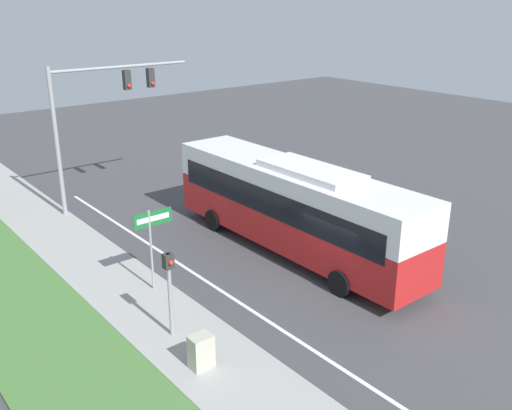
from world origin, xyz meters
TOP-DOWN VIEW (x-y plane):
  - ground_plane at (0.00, 0.00)m, footprint 80.00×80.00m
  - sidewalk at (-6.20, 0.00)m, footprint 2.80×80.00m
  - grass_verge at (-9.40, 0.00)m, footprint 3.60×80.00m
  - lane_divider_near at (-3.60, 0.00)m, footprint 0.14×30.00m
  - bus at (0.57, 3.13)m, footprint 2.68×12.05m
  - signal_gantry at (-3.01, 12.52)m, footprint 6.87×0.41m
  - pedestrian_signal at (-6.41, 0.75)m, footprint 0.28×0.34m
  - street_sign at (-5.35, 3.62)m, footprint 1.41×0.08m
  - utility_cabinet at (-6.62, -1.12)m, footprint 0.62×0.45m

SIDE VIEW (x-z plane):
  - ground_plane at x=0.00m, z-range 0.00..0.00m
  - lane_divider_near at x=-3.60m, z-range 0.00..0.01m
  - grass_verge at x=-9.40m, z-range 0.00..0.10m
  - sidewalk at x=-6.20m, z-range 0.00..0.12m
  - utility_cabinet at x=-6.62m, z-range 0.12..1.08m
  - pedestrian_signal at x=-6.41m, z-range 0.52..3.27m
  - bus at x=0.57m, z-range 0.19..3.87m
  - street_sign at x=-5.35m, z-range 0.66..3.64m
  - signal_gantry at x=-3.01m, z-range 1.48..8.28m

